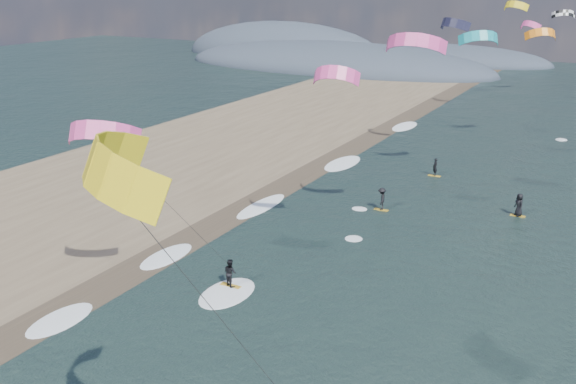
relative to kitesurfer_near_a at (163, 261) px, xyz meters
The scene contains 7 objects.
wet_sand_strip 22.54m from the kitesurfer_near_a, 140.75° to the left, with size 3.00×240.00×0.00m, color #382D23.
coastal_hills 121.12m from the kitesurfer_near_a, 113.63° to the left, with size 80.00×41.00×15.00m.
kitesurfer_near_a is the anchor object (origin of this frame).
kitesurfer_near_b 16.93m from the kitesurfer_near_a, 133.95° to the left, with size 7.08×8.70×11.38m.
far_kitesurfers 36.61m from the kitesurfer_near_a, 94.77° to the left, with size 10.51×11.53×1.79m.
bg_kite_field 54.90m from the kitesurfer_near_a, 93.78° to the left, with size 10.83×68.82×4.39m.
shoreline_surf 24.81m from the kitesurfer_near_a, 129.42° to the left, with size 2.40×79.40×0.11m.
Camera 1 is at (13.47, -14.05, 17.12)m, focal length 40.00 mm.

